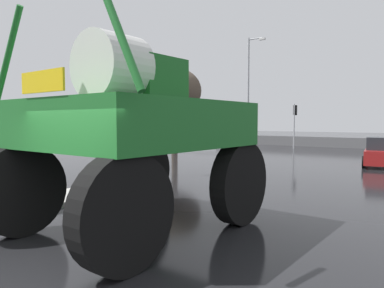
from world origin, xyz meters
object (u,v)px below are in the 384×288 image
oversize_sprayer (135,132)px  streetlight_far_left (249,89)px  traffic_signal_far_left (295,116)px  bare_tree_left (174,91)px  traffic_signal_near_left (151,107)px  sedan_ahead (384,152)px

oversize_sprayer → streetlight_far_left: streetlight_far_left is taller
oversize_sprayer → traffic_signal_far_left: size_ratio=1.44×
bare_tree_left → traffic_signal_near_left: bearing=-57.3°
traffic_signal_far_left → streetlight_far_left: bearing=-145.9°
sedan_ahead → streetlight_far_left: size_ratio=0.46×
bare_tree_left → traffic_signal_far_left: bearing=61.0°
traffic_signal_far_left → streetlight_far_left: streetlight_far_left is taller
oversize_sprayer → traffic_signal_near_left: size_ratio=1.37×
oversize_sprayer → streetlight_far_left: (-8.57, 22.68, 2.98)m
bare_tree_left → streetlight_far_left: bearing=73.9°
oversize_sprayer → bare_tree_left: 18.71m
traffic_signal_near_left → oversize_sprayer: bearing=-51.0°
streetlight_far_left → bare_tree_left: streetlight_far_left is taller
oversize_sprayer → streetlight_far_left: size_ratio=0.58×
traffic_signal_far_left → streetlight_far_left: 4.54m
sedan_ahead → oversize_sprayer: bearing=162.8°
traffic_signal_near_left → sedan_ahead: bearing=50.8°
oversize_sprayer → traffic_signal_far_left: oversize_sprayer is taller
sedan_ahead → traffic_signal_far_left: 12.56m
traffic_signal_near_left → streetlight_far_left: bearing=102.4°
oversize_sprayer → sedan_ahead: bearing=-7.5°
traffic_signal_near_left → bare_tree_left: (-5.81, 9.05, 1.55)m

